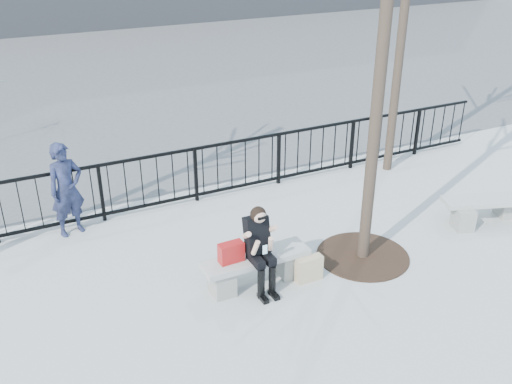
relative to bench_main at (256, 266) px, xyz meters
name	(u,v)px	position (x,y,z in m)	size (l,w,h in m)	color
ground	(256,283)	(0.00, 0.00, -0.30)	(120.00, 120.00, 0.00)	#A3A39E
street_surface	(74,68)	(0.00, 15.00, -0.30)	(60.00, 23.00, 0.01)	#474747
railing	(186,176)	(0.00, 3.00, 0.25)	(14.00, 0.06, 1.10)	black
tree_grate	(363,256)	(1.90, -0.10, -0.29)	(1.50, 1.50, 0.02)	black
bench_main	(256,266)	(0.00, 0.00, 0.00)	(1.65, 0.46, 0.49)	slate
bench_second	(486,207)	(4.57, -0.11, -0.01)	(1.60, 0.45, 0.47)	slate
seated_woman	(261,250)	(0.00, -0.16, 0.37)	(0.50, 0.64, 1.34)	black
handbag	(231,252)	(-0.39, 0.02, 0.34)	(0.36, 0.17, 0.30)	#A71514
shopping_bag	(309,269)	(0.76, -0.28, -0.10)	(0.42, 0.16, 0.40)	beige
standing_man	(67,189)	(-2.20, 2.80, 0.53)	(0.61, 0.40, 1.67)	black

